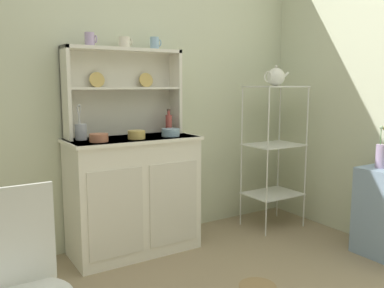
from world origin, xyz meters
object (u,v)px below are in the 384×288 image
at_px(bakers_rack, 274,141).
at_px(cup_lilac_0, 90,39).
at_px(bowl_mixing_large, 99,138).
at_px(jam_bottle, 169,123).
at_px(hutch_shelf_unit, 122,85).
at_px(porcelain_teapot, 276,77).
at_px(hutch_cabinet, 134,194).
at_px(wire_chair, 19,278).
at_px(flower_vase, 381,154).
at_px(utensil_jar, 81,131).

bearing_deg(bakers_rack, cup_lilac_0, 170.26).
relative_size(bakers_rack, cup_lilac_0, 13.15).
relative_size(bowl_mixing_large, jam_bottle, 0.66).
bearing_deg(hutch_shelf_unit, porcelain_teapot, -13.35).
distance_m(hutch_cabinet, jam_bottle, 0.61).
xyz_separation_m(hutch_cabinet, bowl_mixing_large, (-0.27, -0.07, 0.44)).
height_order(bowl_mixing_large, jam_bottle, jam_bottle).
relative_size(hutch_shelf_unit, bakers_rack, 0.72).
bearing_deg(wire_chair, hutch_shelf_unit, 24.14).
distance_m(hutch_shelf_unit, flower_vase, 1.94).
bearing_deg(wire_chair, bakers_rack, -5.00).
xyz_separation_m(wire_chair, utensil_jar, (0.61, 1.20, 0.40)).
height_order(cup_lilac_0, porcelain_teapot, cup_lilac_0).
bearing_deg(porcelain_teapot, cup_lilac_0, 170.25).
relative_size(bakers_rack, flower_vase, 4.01).
relative_size(hutch_cabinet, hutch_shelf_unit, 1.08).
xyz_separation_m(wire_chair, jam_bottle, (1.31, 1.21, 0.41)).
height_order(hutch_cabinet, flower_vase, flower_vase).
height_order(hutch_cabinet, bakers_rack, bakers_rack).
relative_size(hutch_shelf_unit, wire_chair, 1.03).
relative_size(wire_chair, bowl_mixing_large, 6.81).
bearing_deg(hutch_shelf_unit, hutch_cabinet, -90.00).
relative_size(bakers_rack, wire_chair, 1.43).
bearing_deg(bakers_rack, bowl_mixing_large, 177.70).
xyz_separation_m(hutch_cabinet, wire_chair, (-0.96, -1.13, 0.08)).
height_order(wire_chair, cup_lilac_0, cup_lilac_0).
bearing_deg(bakers_rack, porcelain_teapot, -180.00).
bearing_deg(hutch_shelf_unit, bakers_rack, -13.34).
xyz_separation_m(hutch_shelf_unit, jam_bottle, (0.35, -0.08, -0.30)).
bearing_deg(cup_lilac_0, wire_chair, -119.77).
bearing_deg(bowl_mixing_large, hutch_shelf_unit, 40.70).
xyz_separation_m(jam_bottle, flower_vase, (1.14, -1.06, -0.19)).
relative_size(cup_lilac_0, flower_vase, 0.30).
distance_m(wire_chair, jam_bottle, 1.83).
height_order(hutch_cabinet, jam_bottle, jam_bottle).
height_order(hutch_shelf_unit, jam_bottle, hutch_shelf_unit).
height_order(bowl_mixing_large, porcelain_teapot, porcelain_teapot).
distance_m(bakers_rack, porcelain_teapot, 0.54).
bearing_deg(porcelain_teapot, hutch_shelf_unit, 166.65).
bearing_deg(bakers_rack, jam_bottle, 166.27).
xyz_separation_m(hutch_shelf_unit, wire_chair, (-0.96, -1.29, -0.71)).
xyz_separation_m(porcelain_teapot, flower_vase, (0.24, -0.84, -0.56)).
bearing_deg(bakers_rack, wire_chair, -155.83).
bearing_deg(hutch_cabinet, wire_chair, -130.44).
relative_size(hutch_cabinet, utensil_jar, 3.85).
bearing_deg(bakers_rack, utensil_jar, 172.43).
bearing_deg(flower_vase, wire_chair, -176.43).
bearing_deg(cup_lilac_0, bakers_rack, -9.74).
height_order(cup_lilac_0, utensil_jar, cup_lilac_0).
relative_size(hutch_shelf_unit, utensil_jar, 3.57).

